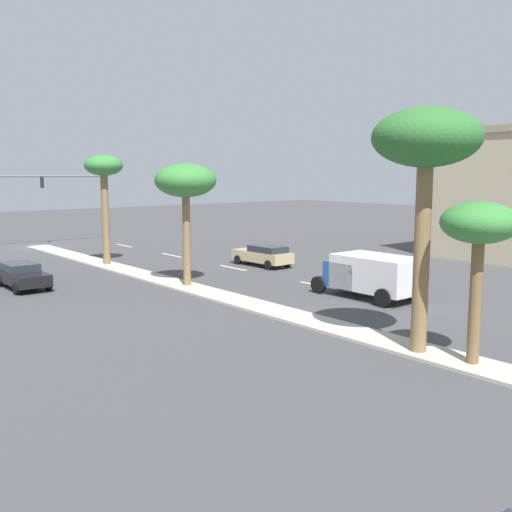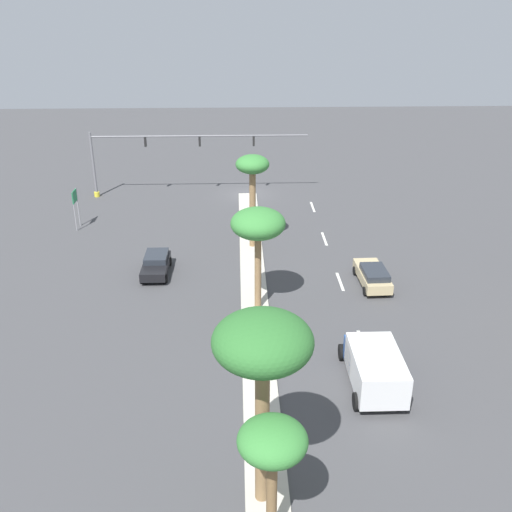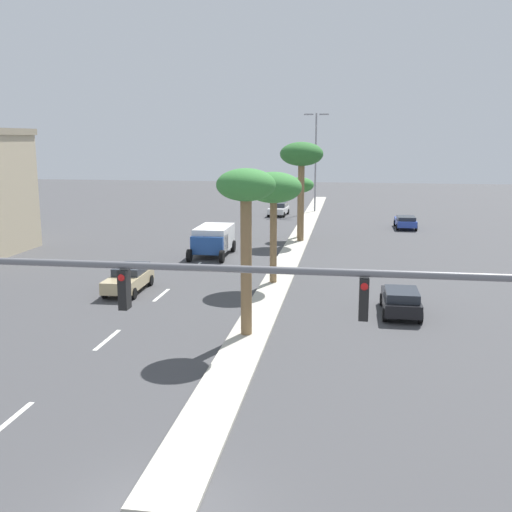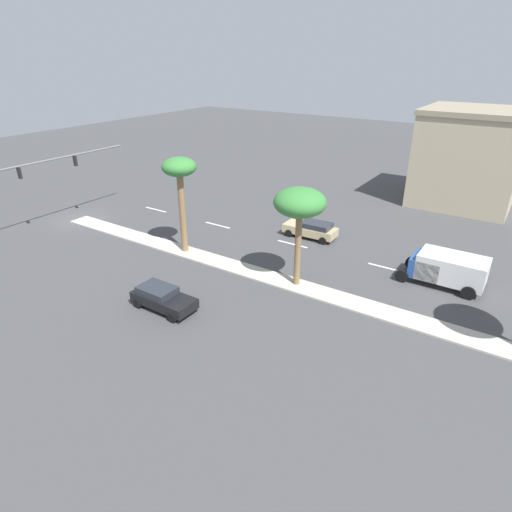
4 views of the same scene
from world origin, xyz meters
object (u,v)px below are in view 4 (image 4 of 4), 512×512
Objects in this scene: sedan_black_near at (162,298)px; commercial_building at (469,157)px; palm_tree_outboard at (180,174)px; palm_tree_leading at (300,204)px; sedan_tan_left at (311,229)px; box_truck at (445,268)px.

commercial_building is at bearing 161.07° from sedan_black_near.
sedan_black_near is (7.16, 4.60, -5.59)m from palm_tree_outboard.
sedan_tan_left is at bearing -159.58° from palm_tree_leading.
palm_tree_leading is 1.62× the size of sedan_black_near.
palm_tree_leading is at bearing 142.85° from sedan_black_near.
box_truck is (-5.71, 18.36, -5.09)m from palm_tree_outboard.
sedan_black_near is at bearing -18.93° from commercial_building.
sedan_black_near is at bearing -37.15° from palm_tree_leading.
commercial_building is at bearing -172.58° from box_truck.
palm_tree_outboard is 19.89m from box_truck.
box_truck is at bearing 7.42° from commercial_building.
sedan_tan_left is 11.59m from box_truck.
box_truck is (-12.87, 13.76, 0.50)m from sedan_black_near.
sedan_black_near is 15.51m from sedan_tan_left.
palm_tree_leading is (25.41, -5.73, 0.99)m from commercial_building.
palm_tree_outboard is 1.78× the size of sedan_black_near.
palm_tree_leading reaches higher than sedan_tan_left.
palm_tree_leading reaches higher than sedan_black_near.
box_truck is at bearing 107.27° from palm_tree_outboard.
palm_tree_leading is at bearing 20.42° from sedan_tan_left.
commercial_building is at bearing 148.20° from palm_tree_outboard.
box_truck is (-5.66, 8.30, -4.54)m from palm_tree_leading.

